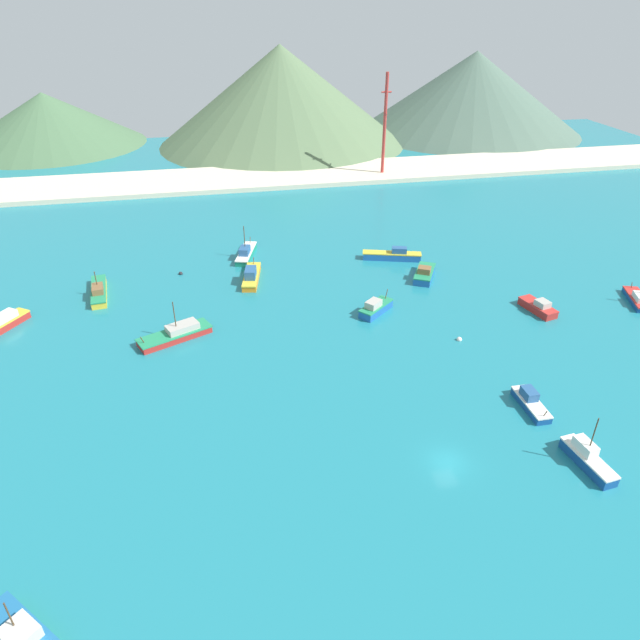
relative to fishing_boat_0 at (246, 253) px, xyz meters
The scene contains 21 objects.
ground 34.49m from the fishing_boat_0, 60.61° to the right, with size 260.00×280.00×0.50m.
fishing_boat_0 is the anchor object (origin of this frame).
fishing_boat_1 76.05m from the fishing_boat_0, 108.63° to the right, with size 7.63×7.73×5.38m.
fishing_boat_3 10.56m from the fishing_boat_0, 89.70° to the right, with size 4.36×10.37×2.79m.
fishing_boat_4 28.44m from the fishing_boat_0, 13.67° to the right, with size 11.32×5.20×2.55m.
fishing_boat_6 28.21m from the fishing_boat_0, 156.79° to the right, with size 3.72×11.12×4.71m.
fishing_boat_7 54.17m from the fishing_boat_0, 34.89° to the right, with size 3.90×7.07×2.26m.
fishing_boat_8 61.31m from the fishing_boat_0, 59.98° to the right, with size 2.06×6.72×2.23m.
fishing_boat_9 69.79m from the fishing_boat_0, 26.90° to the right, with size 5.03×8.40×4.63m.
fishing_boat_10 43.86m from the fishing_boat_0, 153.13° to the right, with size 7.42×9.44×6.15m.
fishing_boat_11 32.11m from the fishing_boat_0, 54.85° to the right, with size 6.67×6.19×2.93m.
fishing_boat_12 34.51m from the fishing_boat_0, 26.98° to the right, with size 6.34×8.21×2.49m.
fishing_boat_13 30.57m from the fishing_boat_0, 114.68° to the right, with size 11.32×7.51×6.17m.
fishing_boat_14 70.83m from the fishing_boat_0, 63.50° to the right, with size 2.76×7.40×6.44m.
buoy_0 46.40m from the fishing_boat_0, 52.23° to the right, with size 0.78×0.78×0.78m.
buoy_1 13.56m from the fishing_boat_0, 156.82° to the right, with size 0.75×0.75×0.75m.
beach_strip 54.48m from the fishing_boat_0, 71.91° to the left, with size 247.00×21.90×1.20m, color beige.
hill_west 119.34m from the fishing_boat_0, 117.81° to the left, with size 61.20×61.20×16.66m.
hill_central 96.55m from the fishing_boat_0, 77.54° to the left, with size 82.01×82.01×30.52m.
hill_east 134.35m from the fishing_boat_0, 47.46° to the left, with size 78.77×78.77×26.94m.
radio_tower 64.91m from the fishing_boat_0, 48.68° to the left, with size 2.70×2.16×27.00m.
Camera 1 is at (-22.94, -42.26, 45.06)m, focal length 31.78 mm.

